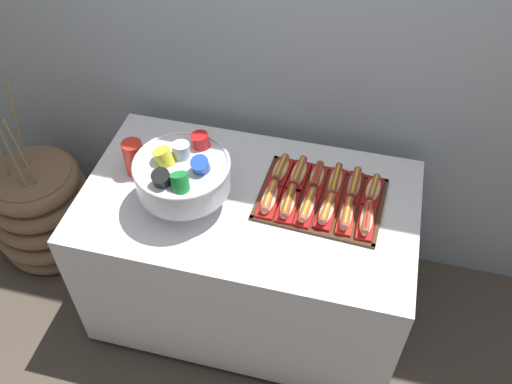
{
  "coord_description": "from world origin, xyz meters",
  "views": [
    {
      "loc": [
        0.39,
        -1.43,
        2.36
      ],
      "look_at": [
        0.04,
        -0.04,
        0.84
      ],
      "focal_mm": 39.18,
      "sensor_mm": 36.0,
      "label": 1
    }
  ],
  "objects_px": {
    "hot_dog_1": "(288,203)",
    "hot_dog_9": "(335,182)",
    "hot_dog_5": "(366,221)",
    "hot_dog_11": "(373,190)",
    "hot_dog_0": "(269,199)",
    "cup_stack": "(134,158)",
    "hot_dog_2": "(307,207)",
    "hot_dog_6": "(281,170)",
    "buffet_table": "(249,254)",
    "serving_tray": "(321,199)",
    "floor_vase": "(45,210)",
    "hot_dog_4": "(346,216)",
    "hot_dog_10": "(354,185)",
    "hot_dog_8": "(317,177)",
    "hot_dog_3": "(327,211)",
    "punch_bowl": "(183,174)",
    "hot_dog_7": "(299,174)"
  },
  "relations": [
    {
      "from": "buffet_table",
      "to": "serving_tray",
      "type": "relative_size",
      "value": 2.66
    },
    {
      "from": "hot_dog_8",
      "to": "hot_dog_11",
      "type": "xyz_separation_m",
      "value": [
        0.22,
        -0.01,
        -0.0
      ]
    },
    {
      "from": "hot_dog_9",
      "to": "hot_dog_10",
      "type": "relative_size",
      "value": 0.98
    },
    {
      "from": "hot_dog_5",
      "to": "hot_dog_7",
      "type": "height_order",
      "value": "hot_dog_7"
    },
    {
      "from": "serving_tray",
      "to": "hot_dog_3",
      "type": "height_order",
      "value": "hot_dog_3"
    },
    {
      "from": "hot_dog_2",
      "to": "hot_dog_0",
      "type": "bearing_deg",
      "value": 176.88
    },
    {
      "from": "buffet_table",
      "to": "punch_bowl",
      "type": "relative_size",
      "value": 3.66
    },
    {
      "from": "hot_dog_3",
      "to": "hot_dog_11",
      "type": "bearing_deg",
      "value": 44.61
    },
    {
      "from": "hot_dog_6",
      "to": "hot_dog_4",
      "type": "bearing_deg",
      "value": -31.93
    },
    {
      "from": "hot_dog_1",
      "to": "hot_dog_8",
      "type": "height_order",
      "value": "hot_dog_8"
    },
    {
      "from": "buffet_table",
      "to": "hot_dog_6",
      "type": "bearing_deg",
      "value": 58.6
    },
    {
      "from": "hot_dog_0",
      "to": "hot_dog_5",
      "type": "distance_m",
      "value": 0.38
    },
    {
      "from": "hot_dog_9",
      "to": "hot_dog_10",
      "type": "bearing_deg",
      "value": -3.12
    },
    {
      "from": "hot_dog_2",
      "to": "hot_dog_11",
      "type": "height_order",
      "value": "hot_dog_2"
    },
    {
      "from": "hot_dog_2",
      "to": "hot_dog_4",
      "type": "bearing_deg",
      "value": -3.12
    },
    {
      "from": "floor_vase",
      "to": "hot_dog_11",
      "type": "distance_m",
      "value": 1.66
    },
    {
      "from": "hot_dog_3",
      "to": "hot_dog_4",
      "type": "relative_size",
      "value": 0.99
    },
    {
      "from": "hot_dog_10",
      "to": "hot_dog_11",
      "type": "bearing_deg",
      "value": -3.12
    },
    {
      "from": "hot_dog_4",
      "to": "hot_dog_5",
      "type": "height_order",
      "value": "hot_dog_4"
    },
    {
      "from": "floor_vase",
      "to": "punch_bowl",
      "type": "xyz_separation_m",
      "value": [
        0.87,
        -0.2,
        0.66
      ]
    },
    {
      "from": "hot_dog_1",
      "to": "hot_dog_3",
      "type": "relative_size",
      "value": 1.12
    },
    {
      "from": "hot_dog_7",
      "to": "hot_dog_8",
      "type": "distance_m",
      "value": 0.08
    },
    {
      "from": "hot_dog_3",
      "to": "cup_stack",
      "type": "height_order",
      "value": "cup_stack"
    },
    {
      "from": "hot_dog_4",
      "to": "hot_dog_0",
      "type": "bearing_deg",
      "value": 176.88
    },
    {
      "from": "hot_dog_1",
      "to": "hot_dog_6",
      "type": "xyz_separation_m",
      "value": [
        -0.07,
        0.17,
        0.0
      ]
    },
    {
      "from": "hot_dog_0",
      "to": "hot_dog_2",
      "type": "xyz_separation_m",
      "value": [
        0.15,
        -0.01,
        0.0
      ]
    },
    {
      "from": "hot_dog_11",
      "to": "hot_dog_4",
      "type": "bearing_deg",
      "value": -117.56
    },
    {
      "from": "hot_dog_1",
      "to": "hot_dog_4",
      "type": "height_order",
      "value": "hot_dog_4"
    },
    {
      "from": "hot_dog_6",
      "to": "hot_dog_7",
      "type": "bearing_deg",
      "value": -3.12
    },
    {
      "from": "hot_dog_0",
      "to": "hot_dog_5",
      "type": "bearing_deg",
      "value": -3.12
    },
    {
      "from": "hot_dog_11",
      "to": "punch_bowl",
      "type": "xyz_separation_m",
      "value": [
        -0.7,
        -0.21,
        0.12
      ]
    },
    {
      "from": "floor_vase",
      "to": "hot_dog_4",
      "type": "distance_m",
      "value": 1.59
    },
    {
      "from": "hot_dog_1",
      "to": "hot_dog_9",
      "type": "xyz_separation_m",
      "value": [
        0.16,
        0.16,
        0.0
      ]
    },
    {
      "from": "hot_dog_0",
      "to": "cup_stack",
      "type": "distance_m",
      "value": 0.57
    },
    {
      "from": "hot_dog_9",
      "to": "hot_dog_11",
      "type": "relative_size",
      "value": 1.14
    },
    {
      "from": "hot_dog_0",
      "to": "hot_dog_4",
      "type": "height_order",
      "value": "hot_dog_4"
    },
    {
      "from": "hot_dog_10",
      "to": "hot_dog_11",
      "type": "distance_m",
      "value": 0.08
    },
    {
      "from": "hot_dog_5",
      "to": "hot_dog_11",
      "type": "bearing_deg",
      "value": 86.88
    },
    {
      "from": "hot_dog_2",
      "to": "hot_dog_6",
      "type": "relative_size",
      "value": 1.09
    },
    {
      "from": "hot_dog_5",
      "to": "punch_bowl",
      "type": "xyz_separation_m",
      "value": [
        -0.69,
        -0.05,
        0.12
      ]
    },
    {
      "from": "buffet_table",
      "to": "hot_dog_3",
      "type": "xyz_separation_m",
      "value": [
        0.31,
        -0.02,
        0.39
      ]
    },
    {
      "from": "hot_dog_0",
      "to": "hot_dog_9",
      "type": "xyz_separation_m",
      "value": [
        0.23,
        0.15,
        0.0
      ]
    },
    {
      "from": "hot_dog_2",
      "to": "hot_dog_5",
      "type": "bearing_deg",
      "value": -3.12
    },
    {
      "from": "hot_dog_8",
      "to": "hot_dog_9",
      "type": "bearing_deg",
      "value": -3.12
    },
    {
      "from": "hot_dog_10",
      "to": "cup_stack",
      "type": "xyz_separation_m",
      "value": [
        -0.88,
        -0.1,
        0.04
      ]
    },
    {
      "from": "buffet_table",
      "to": "cup_stack",
      "type": "xyz_separation_m",
      "value": [
        -0.48,
        0.04,
        0.43
      ]
    },
    {
      "from": "hot_dog_1",
      "to": "hot_dog_6",
      "type": "bearing_deg",
      "value": 111.32
    },
    {
      "from": "serving_tray",
      "to": "hot_dog_4",
      "type": "relative_size",
      "value": 3.07
    },
    {
      "from": "hot_dog_2",
      "to": "hot_dog_11",
      "type": "bearing_deg",
      "value": 33.13
    },
    {
      "from": "hot_dog_0",
      "to": "punch_bowl",
      "type": "distance_m",
      "value": 0.35
    }
  ]
}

